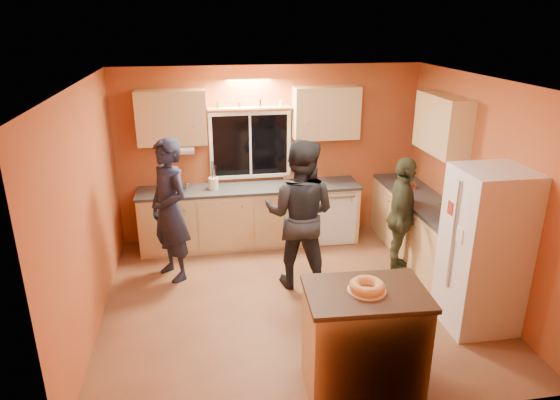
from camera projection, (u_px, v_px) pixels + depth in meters
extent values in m
plane|color=brown|center=(295.00, 300.00, 6.07)|extent=(4.50, 4.50, 0.00)
cube|color=#AF5B2D|center=(270.00, 154.00, 7.47)|extent=(4.50, 0.04, 2.60)
cube|color=#AF5B2D|center=(347.00, 290.00, 3.77)|extent=(4.50, 0.04, 2.60)
cube|color=#AF5B2D|center=(87.00, 211.00, 5.27)|extent=(0.04, 4.00, 2.60)
cube|color=#AF5B2D|center=(480.00, 189.00, 5.96)|extent=(0.04, 4.00, 2.60)
cube|color=white|center=(297.00, 82.00, 5.17)|extent=(4.50, 4.00, 0.02)
cube|color=black|center=(250.00, 145.00, 7.36)|extent=(1.10, 0.02, 0.90)
cube|color=white|center=(250.00, 146.00, 7.34)|extent=(1.20, 0.04, 1.00)
cube|color=tan|center=(172.00, 118.00, 6.89)|extent=(0.95, 0.33, 0.75)
cube|color=tan|center=(326.00, 113.00, 7.22)|extent=(0.95, 0.33, 0.75)
cube|color=tan|center=(442.00, 124.00, 6.46)|extent=(0.33, 1.00, 0.75)
cylinder|color=silver|center=(185.00, 150.00, 6.96)|extent=(0.27, 0.12, 0.12)
cube|color=tan|center=(250.00, 217.00, 7.44)|extent=(3.20, 0.60, 0.86)
cube|color=#282B2D|center=(250.00, 188.00, 7.28)|extent=(3.24, 0.62, 0.04)
cube|color=tan|center=(397.00, 208.00, 7.79)|extent=(0.60, 0.60, 0.86)
cube|color=#282B2D|center=(399.00, 180.00, 7.64)|extent=(0.62, 0.62, 0.04)
cube|color=tan|center=(431.00, 239.00, 6.68)|extent=(0.60, 1.80, 0.86)
cube|color=#282B2D|center=(434.00, 208.00, 6.52)|extent=(0.62, 1.84, 0.04)
cube|color=silver|center=(484.00, 250.00, 5.31)|extent=(0.72, 0.70, 1.80)
cube|color=tan|center=(363.00, 342.00, 4.47)|extent=(1.04, 0.72, 0.98)
cube|color=black|center=(367.00, 293.00, 4.30)|extent=(1.09, 0.77, 0.04)
torus|color=tan|center=(367.00, 286.00, 4.28)|extent=(0.31, 0.31, 0.09)
imported|color=black|center=(170.00, 210.00, 6.31)|extent=(0.74, 0.81, 1.86)
imported|color=black|center=(300.00, 215.00, 6.13)|extent=(1.14, 1.04, 1.90)
imported|color=#313622|center=(401.00, 217.00, 6.48)|extent=(0.73, 1.01, 1.58)
imported|color=black|center=(297.00, 181.00, 7.37)|extent=(0.45, 0.45, 0.10)
cylinder|color=#EFDDC8|center=(213.00, 184.00, 7.15)|extent=(0.14, 0.14, 0.17)
imported|color=gray|center=(449.00, 210.00, 5.99)|extent=(0.33, 0.30, 0.31)
cube|color=#AA231A|center=(410.00, 186.00, 7.22)|extent=(0.18, 0.16, 0.07)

